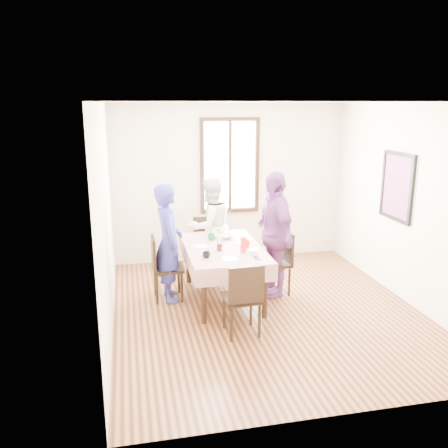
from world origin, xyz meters
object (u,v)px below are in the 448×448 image
Objects in this scene: chair_far at (210,246)px; person_right at (274,234)px; chair_left at (168,268)px; person_left at (168,243)px; chair_right at (274,263)px; dining_table at (223,273)px; chair_near at (242,298)px; person_far at (210,226)px.

person_right reaches higher than chair_far.
chair_left is 0.55× the size of person_left.
chair_far is 1.24m from person_left.
chair_right is at bearing 84.69° from person_right.
dining_table is 0.88m from person_left.
chair_near is at bearing 31.51° from chair_left.
chair_far is (-0.76, 1.02, 0.00)m from chair_right.
person_left is at bearing 28.67° from person_far.
chair_near reaches higher than dining_table.
chair_far is at bearing -42.83° from person_left.
chair_left is 1.57m from person_right.
person_right reaches higher than chair_right.
chair_left is 1.23m from person_far.
chair_far is at bearing -149.31° from person_right.
chair_left and chair_right have the same top height.
chair_near is 1.41m from person_right.
dining_table is 1.07m from chair_near.
person_right is at bearing 85.72° from chair_left.
dining_table is at bearing 90.09° from chair_right.
dining_table is 1.13m from person_far.
person_left is at bearing 119.18° from chair_near.
chair_left is 1.00× the size of chair_right.
chair_left is 1.00× the size of chair_near.
chair_far and chair_near have the same top height.
chair_left is 1.00× the size of chair_far.
chair_right is at bearing 53.51° from chair_near.
chair_right is 0.58× the size of person_far.
chair_left reaches higher than dining_table.
person_left is at bearing 42.21° from chair_far.
chair_far is 2.14m from chair_near.
person_right is (1.48, -0.10, 0.07)m from person_left.
chair_left is at bearing 119.88° from chair_near.
chair_near is (-0.00, -1.07, 0.08)m from dining_table.
dining_table is 1.71× the size of chair_near.
person_far reaches higher than chair_right.
chair_right is at bearing 105.30° from person_far.
person_left is 1.17m from person_far.
chair_far is 0.58× the size of person_far.
chair_right is 1.27m from chair_far.
person_far reaches higher than chair_left.
chair_far is (0.76, 0.92, 0.00)m from chair_left.
chair_left is 1.43m from chair_near.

